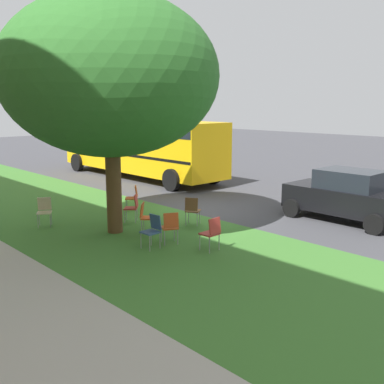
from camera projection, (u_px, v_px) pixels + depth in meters
ground at (194, 211)px, 15.67m from camera, size 80.00×80.00×0.00m
grass_verge at (116, 229)px, 13.51m from camera, size 48.00×6.00×0.01m
street_tree at (110, 76)px, 12.32m from camera, size 6.02×6.02×6.66m
chair_0 at (44, 209)px, 13.71m from camera, size 0.57×0.57×0.88m
chair_1 at (152, 229)px, 11.61m from camera, size 0.43×0.43×0.88m
chair_2 at (212, 231)px, 11.38m from camera, size 0.44×0.43×0.88m
chair_3 at (133, 206)px, 14.20m from camera, size 0.59×0.59×0.88m
chair_4 at (170, 225)px, 11.93m from camera, size 0.56×0.55×0.88m
chair_5 at (192, 209)px, 13.80m from camera, size 0.57×0.58×0.88m
chair_6 at (133, 196)px, 15.71m from camera, size 0.59×0.59×0.88m
chair_7 at (146, 215)px, 13.01m from camera, size 0.59×0.59×0.88m
parked_car at (346, 195)px, 14.29m from camera, size 3.70×1.92×1.65m
school_bus at (139, 142)px, 22.66m from camera, size 10.40×2.80×2.88m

